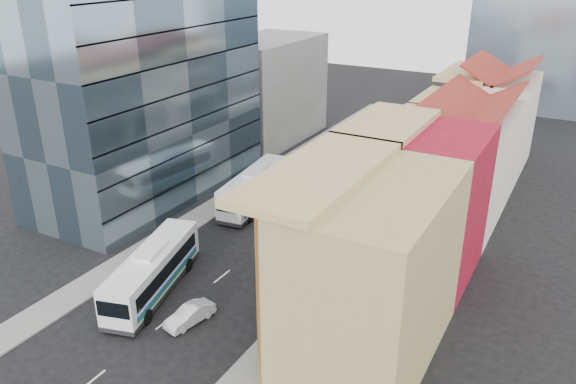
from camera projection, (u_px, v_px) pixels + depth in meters
The scene contains 15 objects.
ground at pixel (157, 329), 39.82m from camera, with size 200.00×200.00×0.00m, color black.
sidewalk_right at pixel (380, 231), 53.68m from camera, with size 3.00×90.00×0.15m, color slate.
sidewalk_left at pixel (232, 196), 61.26m from camera, with size 3.00×90.00×0.15m, color slate.
shophouse_tan at pixel (373, 274), 35.23m from camera, with size 8.00×14.00×12.00m, color tan.
shophouse_red at pixel (427, 205), 44.87m from camera, with size 8.00×10.00×12.00m, color maroon.
shophouse_cream_near at pixel (455, 178), 52.90m from camera, with size 8.00×9.00×10.00m, color silver.
shophouse_cream_mid at pixel (476, 151), 60.13m from camera, with size 8.00×9.00×10.00m, color silver.
shophouse_cream_far at pixel (495, 122), 68.37m from camera, with size 8.00×12.00×11.00m, color silver.
office_tower at pixel (140, 55), 56.76m from camera, with size 12.00×26.00×30.00m, color #3B4E5E.
office_block_far at pixel (267, 90), 77.95m from camera, with size 10.00×18.00×14.00m, color gray.
bus_left_near at pixel (153, 270), 43.49m from camera, with size 2.80×11.97×3.84m, color white, non-canonical shape.
bus_left_far at pixel (255, 187), 58.71m from camera, with size 2.87×12.27×3.93m, color silver, non-canonical shape.
bus_right at pixel (317, 241), 48.29m from camera, with size 2.57×10.95×3.51m, color white, non-canonical shape.
sedan_left at pixel (124, 283), 44.03m from camera, with size 1.69×4.17×1.42m, color silver.
sedan_right at pixel (190, 315), 40.26m from camera, with size 1.36×3.91×1.29m, color silver.
Camera 1 is at (24.07, -24.11, 24.63)m, focal length 35.00 mm.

